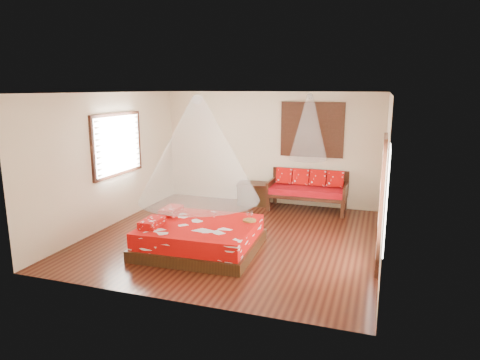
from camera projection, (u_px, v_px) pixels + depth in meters
name	position (u px, v px, depth m)	size (l,w,h in m)	color
room	(234.00, 167.00, 8.19)	(5.54, 5.54, 2.84)	black
bed	(199.00, 237.00, 7.73)	(2.11, 1.92, 0.64)	black
daybed	(308.00, 188.00, 10.26)	(1.86, 0.83, 0.96)	black
storage_chest	(254.00, 193.00, 10.80)	(0.87, 0.69, 0.55)	black
shutter_panel	(312.00, 130.00, 10.28)	(1.52, 0.06, 1.32)	black
window_left	(118.00, 144.00, 9.15)	(0.10, 1.74, 1.34)	black
glazed_door	(381.00, 203.00, 6.86)	(0.08, 1.02, 2.16)	black
wine_tray	(249.00, 218.00, 7.80)	(0.25, 0.25, 0.20)	brown
mosquito_net_main	(198.00, 149.00, 7.39)	(2.14, 2.14, 1.80)	white
mosquito_net_daybed	(309.00, 127.00, 9.82)	(0.88, 0.88, 1.50)	white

